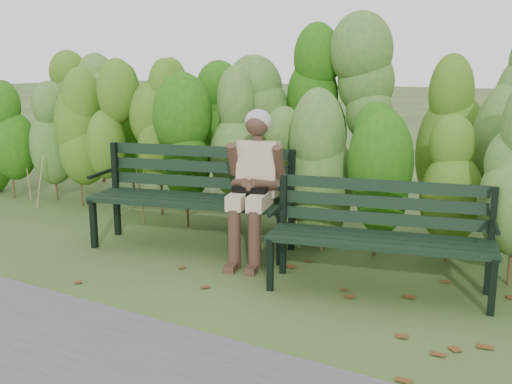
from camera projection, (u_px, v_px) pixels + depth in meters
The scene contains 6 objects.
ground at pixel (236, 283), 5.21m from camera, with size 80.00×80.00×0.00m, color #344720.
hedge_band at pixel (326, 121), 6.51m from camera, with size 11.04×1.67×2.42m.
leaf_litter at pixel (269, 296), 4.93m from camera, with size 5.33×2.07×0.01m.
bench_left at pixel (195, 189), 6.15m from camera, with size 2.17×1.16×1.03m.
bench_right at pixel (381, 227), 4.99m from camera, with size 1.91×1.00×0.91m.
seated_woman at pixel (254, 175), 5.72m from camera, with size 0.59×0.87×1.44m.
Camera 1 is at (2.62, -4.16, 1.90)m, focal length 42.00 mm.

